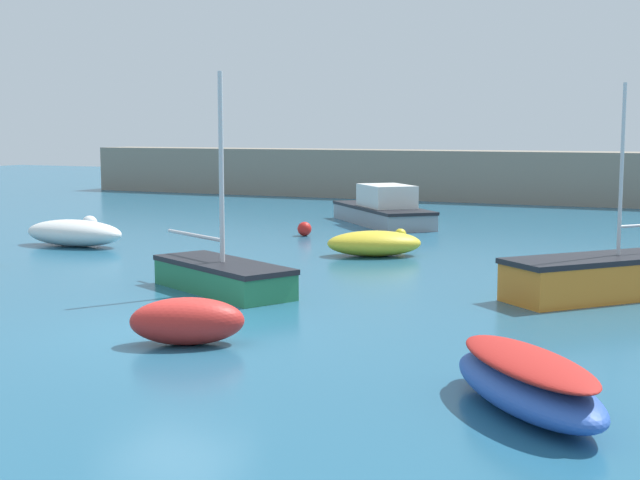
{
  "coord_description": "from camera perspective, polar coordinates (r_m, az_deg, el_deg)",
  "views": [
    {
      "loc": [
        9.19,
        -13.54,
        3.79
      ],
      "look_at": [
        -0.68,
        7.95,
        0.85
      ],
      "focal_mm": 50.0,
      "sensor_mm": 36.0,
      "label": 1
    }
  ],
  "objects": [
    {
      "name": "ground_plane",
      "position": [
        16.82,
        -9.29,
        -6.38
      ],
      "size": [
        120.0,
        120.0,
        0.2
      ],
      "primitive_type": "cube",
      "color": "#235B7A"
    },
    {
      "name": "harbor_breakwater",
      "position": [
        47.55,
        13.53,
        3.94
      ],
      "size": [
        53.4,
        2.96,
        2.66
      ],
      "primitive_type": "cube",
      "color": "gray",
      "rests_on": "ground_plane"
    },
    {
      "name": "sailboat_short_mast",
      "position": [
        21.36,
        18.5,
        -2.16
      ],
      "size": [
        4.84,
        5.23,
        4.83
      ],
      "rotation": [
        0.0,
        0.0,
        4.0
      ],
      "color": "orange",
      "rests_on": "ground_plane"
    },
    {
      "name": "open_tender_yellow",
      "position": [
        30.13,
        -15.46,
        0.44
      ],
      "size": [
        3.63,
        1.6,
        0.87
      ],
      "rotation": [
        0.0,
        0.0,
        0.03
      ],
      "color": "white",
      "rests_on": "ground_plane"
    },
    {
      "name": "rowboat_white_midwater",
      "position": [
        26.83,
        3.49,
        -0.22
      ],
      "size": [
        3.21,
        2.67,
        0.76
      ],
      "rotation": [
        0.0,
        0.0,
        3.64
      ],
      "color": "yellow",
      "rests_on": "ground_plane"
    },
    {
      "name": "rowboat_with_red_cover",
      "position": [
        12.5,
        13.1,
        -8.84
      ],
      "size": [
        3.18,
        3.45,
        0.8
      ],
      "rotation": [
        0.0,
        0.0,
        5.41
      ],
      "color": "#2D56B7",
      "rests_on": "ground_plane"
    },
    {
      "name": "dinghy_near_pier",
      "position": [
        15.99,
        -8.5,
        -5.16
      ],
      "size": [
        2.26,
        1.82,
        0.84
      ],
      "rotation": [
        0.0,
        0.0,
        0.49
      ],
      "color": "red",
      "rests_on": "ground_plane"
    },
    {
      "name": "motorboat_grey_hull",
      "position": [
        35.69,
        4.08,
        1.94
      ],
      "size": [
        5.8,
        6.08,
        1.61
      ],
      "rotation": [
        0.0,
        0.0,
        2.31
      ],
      "color": "gray",
      "rests_on": "ground_plane"
    },
    {
      "name": "sailboat_tall_mast",
      "position": [
        21.02,
        -6.25,
        -2.24
      ],
      "size": [
        4.45,
        3.18,
        5.11
      ],
      "rotation": [
        0.0,
        0.0,
        5.81
      ],
      "color": "#287A4C",
      "rests_on": "ground_plane"
    },
    {
      "name": "mooring_buoy_white",
      "position": [
        34.41,
        -14.53,
        1.03
      ],
      "size": [
        0.59,
        0.59,
        0.59
      ],
      "primitive_type": "sphere",
      "color": "white",
      "rests_on": "ground_plane"
    },
    {
      "name": "mooring_buoy_yellow",
      "position": [
        30.68,
        5.17,
        0.35
      ],
      "size": [
        0.41,
        0.41,
        0.41
      ],
      "primitive_type": "sphere",
      "color": "yellow",
      "rests_on": "ground_plane"
    },
    {
      "name": "mooring_buoy_red",
      "position": [
        31.85,
        -1.0,
        0.72
      ],
      "size": [
        0.51,
        0.51,
        0.51
      ],
      "primitive_type": "sphere",
      "color": "red",
      "rests_on": "ground_plane"
    }
  ]
}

